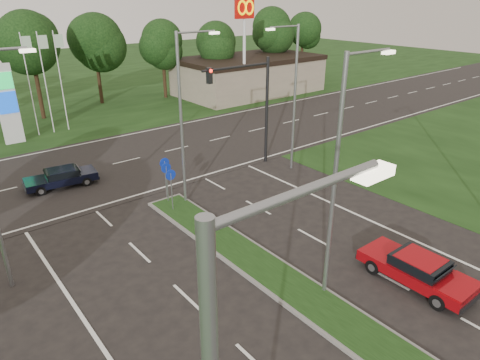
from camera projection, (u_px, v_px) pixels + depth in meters
verge_far at (6, 91)px, 51.13m from camera, size 160.00×50.00×0.02m
cross_road at (113, 164)px, 28.93m from camera, size 160.00×12.00×0.02m
median_kerb at (353, 330)px, 14.59m from camera, size 2.00×26.00×0.12m
commercial_building at (249, 75)px, 49.33m from camera, size 16.00×9.00×4.00m
streetlight_median_near at (339, 170)px, 14.59m from camera, size 2.53×0.22×9.00m
streetlight_median_far at (184, 112)px, 21.75m from camera, size 2.53×0.22×9.00m
streetlight_right_far at (293, 92)px, 26.22m from camera, size 2.53×0.22×9.00m
traffic_signal at (252, 97)px, 26.90m from camera, size 5.10×0.42×7.00m
median_signs at (167, 175)px, 22.81m from camera, size 1.16×1.76×2.38m
gas_pylon at (10, 102)px, 31.97m from camera, size 5.80×1.26×8.00m
mcdonalds_sign at (245, 23)px, 41.77m from camera, size 2.20×0.47×10.40m
treeline_far at (30, 41)px, 37.67m from camera, size 6.00×6.00×9.90m
red_sedan at (417, 269)px, 16.83m from camera, size 1.84×4.38×1.20m
navy_sedan at (61, 177)px, 25.40m from camera, size 4.16×2.10×1.10m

